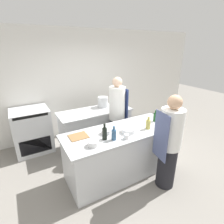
% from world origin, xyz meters
% --- Properties ---
extents(ground_plane, '(16.00, 16.00, 0.00)m').
position_xyz_m(ground_plane, '(0.00, 0.00, 0.00)').
color(ground_plane, gray).
extents(wall_back, '(8.00, 0.06, 2.80)m').
position_xyz_m(wall_back, '(0.00, 2.13, 1.40)').
color(wall_back, silver).
rests_on(wall_back, ground_plane).
extents(prep_counter, '(2.16, 0.85, 0.92)m').
position_xyz_m(prep_counter, '(0.00, 0.00, 0.46)').
color(prep_counter, silver).
rests_on(prep_counter, ground_plane).
extents(pass_counter, '(1.74, 0.70, 0.92)m').
position_xyz_m(pass_counter, '(0.02, 1.20, 0.46)').
color(pass_counter, silver).
rests_on(pass_counter, ground_plane).
extents(oven_range, '(0.81, 0.73, 1.03)m').
position_xyz_m(oven_range, '(-1.37, 1.71, 0.52)').
color(oven_range, silver).
rests_on(oven_range, ground_plane).
extents(chef_at_prep_near, '(0.41, 0.39, 1.69)m').
position_xyz_m(chef_at_prep_near, '(0.51, -0.68, 0.84)').
color(chef_at_prep_near, black).
rests_on(chef_at_prep_near, ground_plane).
extents(chef_at_stove, '(0.37, 0.35, 1.76)m').
position_xyz_m(chef_at_stove, '(0.35, 0.73, 0.89)').
color(chef_at_stove, black).
rests_on(chef_at_stove, ground_plane).
extents(bottle_olive_oil, '(0.08, 0.08, 0.28)m').
position_xyz_m(bottle_olive_oil, '(-0.41, -0.12, 1.03)').
color(bottle_olive_oil, black).
rests_on(bottle_olive_oil, prep_counter).
extents(bottle_vinegar, '(0.08, 0.08, 0.24)m').
position_xyz_m(bottle_vinegar, '(-0.29, -0.21, 1.01)').
color(bottle_vinegar, '#2D5175').
rests_on(bottle_vinegar, prep_counter).
extents(bottle_wine, '(0.08, 0.08, 0.24)m').
position_xyz_m(bottle_wine, '(0.83, 0.02, 1.01)').
color(bottle_wine, '#19471E').
rests_on(bottle_wine, prep_counter).
extents(bottle_cooking_oil, '(0.09, 0.09, 0.24)m').
position_xyz_m(bottle_cooking_oil, '(0.47, -0.17, 1.01)').
color(bottle_cooking_oil, '#B2A84C').
rests_on(bottle_cooking_oil, prep_counter).
extents(bowl_mixing_large, '(0.17, 0.17, 0.08)m').
position_xyz_m(bowl_mixing_large, '(-0.30, 0.04, 0.96)').
color(bowl_mixing_large, white).
rests_on(bowl_mixing_large, prep_counter).
extents(bowl_prep_small, '(0.26, 0.26, 0.08)m').
position_xyz_m(bowl_prep_small, '(0.08, -0.11, 0.95)').
color(bowl_prep_small, white).
rests_on(bowl_prep_small, prep_counter).
extents(bowl_ceramic_blue, '(0.18, 0.18, 0.08)m').
position_xyz_m(bowl_ceramic_blue, '(-0.66, -0.21, 0.96)').
color(bowl_ceramic_blue, white).
rests_on(bowl_ceramic_blue, prep_counter).
extents(cup, '(0.09, 0.09, 0.08)m').
position_xyz_m(cup, '(-0.09, -0.29, 0.96)').
color(cup, white).
rests_on(cup, prep_counter).
extents(cutting_board, '(0.31, 0.27, 0.01)m').
position_xyz_m(cutting_board, '(-0.76, 0.18, 0.92)').
color(cutting_board, olive).
rests_on(cutting_board, prep_counter).
extents(stockpot, '(0.26, 0.26, 0.26)m').
position_xyz_m(stockpot, '(0.31, 1.35, 1.04)').
color(stockpot, silver).
rests_on(stockpot, pass_counter).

